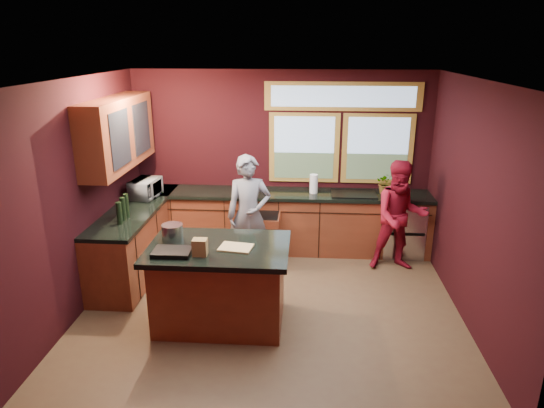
# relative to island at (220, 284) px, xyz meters

# --- Properties ---
(floor) EXTENTS (4.50, 4.50, 0.00)m
(floor) POSITION_rel_island_xyz_m (0.55, 0.41, -0.48)
(floor) COLOR brown
(floor) RESTS_ON ground
(room_shell) EXTENTS (4.52, 4.02, 2.71)m
(room_shell) POSITION_rel_island_xyz_m (-0.04, 0.74, 1.32)
(room_shell) COLOR black
(room_shell) RESTS_ON ground
(back_counter) EXTENTS (4.50, 0.64, 0.93)m
(back_counter) POSITION_rel_island_xyz_m (0.75, 2.11, -0.01)
(back_counter) COLOR #5E2716
(back_counter) RESTS_ON floor
(left_counter) EXTENTS (0.64, 2.30, 0.93)m
(left_counter) POSITION_rel_island_xyz_m (-1.40, 1.26, -0.01)
(left_counter) COLOR #5E2716
(left_counter) RESTS_ON floor
(island) EXTENTS (1.55, 1.05, 0.95)m
(island) POSITION_rel_island_xyz_m (0.00, 0.00, 0.00)
(island) COLOR #5E2716
(island) RESTS_ON floor
(person_grey) EXTENTS (0.67, 0.50, 1.66)m
(person_grey) POSITION_rel_island_xyz_m (0.17, 1.35, 0.35)
(person_grey) COLOR slate
(person_grey) RESTS_ON floor
(person_red) EXTENTS (0.80, 0.64, 1.57)m
(person_red) POSITION_rel_island_xyz_m (2.25, 1.56, 0.31)
(person_red) COLOR maroon
(person_red) RESTS_ON floor
(microwave) EXTENTS (0.39, 0.53, 0.27)m
(microwave) POSITION_rel_island_xyz_m (-1.37, 1.71, 0.59)
(microwave) COLOR #999999
(microwave) RESTS_ON left_counter
(potted_plant) EXTENTS (0.29, 0.25, 0.32)m
(potted_plant) POSITION_rel_island_xyz_m (2.13, 2.16, 0.61)
(potted_plant) COLOR #999999
(potted_plant) RESTS_ON back_counter
(paper_towel) EXTENTS (0.12, 0.12, 0.28)m
(paper_towel) POSITION_rel_island_xyz_m (1.06, 2.11, 0.59)
(paper_towel) COLOR white
(paper_towel) RESTS_ON back_counter
(cutting_board) EXTENTS (0.38, 0.30, 0.02)m
(cutting_board) POSITION_rel_island_xyz_m (0.20, -0.05, 0.48)
(cutting_board) COLOR tan
(cutting_board) RESTS_ON island
(stock_pot) EXTENTS (0.24, 0.24, 0.18)m
(stock_pot) POSITION_rel_island_xyz_m (-0.55, 0.15, 0.56)
(stock_pot) COLOR #ADADB2
(stock_pot) RESTS_ON island
(paper_bag) EXTENTS (0.15, 0.12, 0.18)m
(paper_bag) POSITION_rel_island_xyz_m (-0.15, -0.25, 0.56)
(paper_bag) COLOR brown
(paper_bag) RESTS_ON island
(black_tray) EXTENTS (0.40, 0.29, 0.05)m
(black_tray) POSITION_rel_island_xyz_m (-0.45, -0.25, 0.49)
(black_tray) COLOR black
(black_tray) RESTS_ON island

